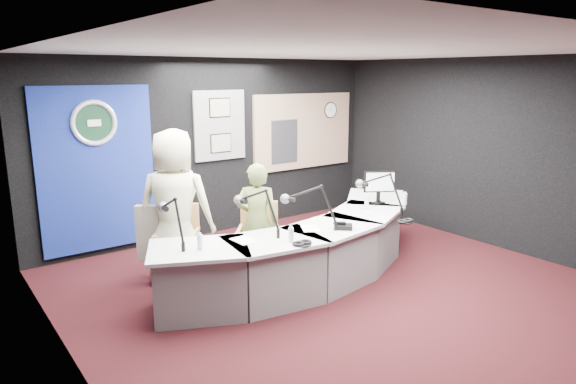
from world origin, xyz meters
TOP-DOWN VIEW (x-y plane):
  - ground at (0.00, 0.00)m, footprint 6.00×6.00m
  - ceiling at (0.00, 0.00)m, footprint 6.00×6.00m
  - wall_back at (0.00, 3.00)m, footprint 6.00×0.02m
  - wall_left at (-3.00, 0.00)m, footprint 0.02×6.00m
  - wall_right at (3.00, 0.00)m, footprint 0.02×6.00m
  - broadcast_desk at (-0.05, 0.55)m, footprint 4.50×1.90m
  - backdrop_panel at (-1.90, 2.97)m, footprint 1.60×0.05m
  - agency_seal at (-1.90, 2.93)m, footprint 0.63×0.07m
  - seal_center at (-1.90, 2.94)m, footprint 0.48×0.01m
  - pinboard at (0.05, 2.97)m, footprint 0.90×0.04m
  - framed_photo_upper at (0.05, 2.94)m, footprint 0.34×0.02m
  - framed_photo_lower at (0.05, 2.94)m, footprint 0.34×0.02m
  - booth_window_frame at (1.75, 2.97)m, footprint 2.12×0.06m
  - booth_glow at (1.75, 2.96)m, footprint 2.00×0.02m
  - equipment_rack at (1.30, 2.94)m, footprint 0.55×0.02m
  - wall_clock at (2.35, 2.94)m, footprint 0.28×0.01m
  - armchair_left at (-1.45, 1.43)m, footprint 0.81×0.81m
  - armchair_right at (-0.58, 0.94)m, footprint 0.71×0.71m
  - draped_jacket at (-1.62, 1.62)m, footprint 0.46×0.39m
  - person_man at (-1.45, 1.43)m, footprint 1.11×1.08m
  - person_woman at (-0.58, 0.94)m, footprint 0.64×0.63m
  - computer_monitor at (1.29, 0.67)m, footprint 0.37×0.24m
  - desk_phone at (0.08, 0.06)m, footprint 0.26×0.26m
  - headphones_near at (0.88, -0.20)m, footprint 0.21×0.21m
  - headphones_far at (-0.68, -0.10)m, footprint 0.23×0.23m
  - paper_stack at (-1.11, 0.39)m, footprint 0.21×0.29m
  - notepad at (-0.23, 0.30)m, footprint 0.32×0.35m
  - boom_mic_a at (-1.78, 0.77)m, footprint 0.18×0.74m
  - boom_mic_b at (-0.83, 0.54)m, footprint 0.26×0.72m
  - boom_mic_c at (-0.23, 0.31)m, footprint 0.50×0.61m
  - boom_mic_d at (1.00, 0.36)m, footprint 0.31×0.71m
  - water_bottles at (-0.04, 0.31)m, footprint 3.25×0.59m

SIDE VIEW (x-z plane):
  - ground at x=0.00m, z-range 0.00..0.00m
  - broadcast_desk at x=-0.05m, z-range 0.00..0.75m
  - armchair_right at x=-0.58m, z-range 0.00..0.90m
  - armchair_left at x=-1.45m, z-range 0.00..1.03m
  - draped_jacket at x=-1.62m, z-range 0.27..0.97m
  - person_woman at x=-0.58m, z-range 0.00..1.49m
  - paper_stack at x=-1.11m, z-range 0.75..0.75m
  - notepad at x=-0.23m, z-range 0.75..0.75m
  - headphones_near at x=0.88m, z-range 0.75..0.79m
  - headphones_far at x=-0.68m, z-range 0.75..0.79m
  - desk_phone at x=0.08m, z-range 0.75..0.80m
  - water_bottles at x=-0.04m, z-range 0.75..0.93m
  - person_man at x=-1.45m, z-range 0.00..1.92m
  - boom_mic_a at x=-1.78m, z-range 0.75..1.35m
  - boom_mic_b at x=-0.83m, z-range 0.75..1.35m
  - boom_mic_c at x=-0.23m, z-range 0.75..1.35m
  - boom_mic_d at x=1.00m, z-range 0.75..1.35m
  - computer_monitor at x=1.29m, z-range 0.93..1.21m
  - backdrop_panel at x=-1.90m, z-range 0.10..2.40m
  - wall_back at x=0.00m, z-range 0.00..2.80m
  - wall_left at x=-3.00m, z-range 0.00..2.80m
  - wall_right at x=3.00m, z-range 0.00..2.80m
  - equipment_rack at x=1.30m, z-range 1.03..1.78m
  - framed_photo_lower at x=0.05m, z-range 1.33..1.60m
  - booth_window_frame at x=1.75m, z-range 0.89..2.21m
  - booth_glow at x=1.75m, z-range 0.95..2.15m
  - pinboard at x=0.05m, z-range 1.20..2.30m
  - agency_seal at x=-1.90m, z-range 1.58..2.21m
  - seal_center at x=-1.90m, z-range 1.66..2.14m
  - wall_clock at x=2.35m, z-range 1.76..2.04m
  - framed_photo_upper at x=0.05m, z-range 1.89..2.17m
  - ceiling at x=0.00m, z-range 2.79..2.81m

